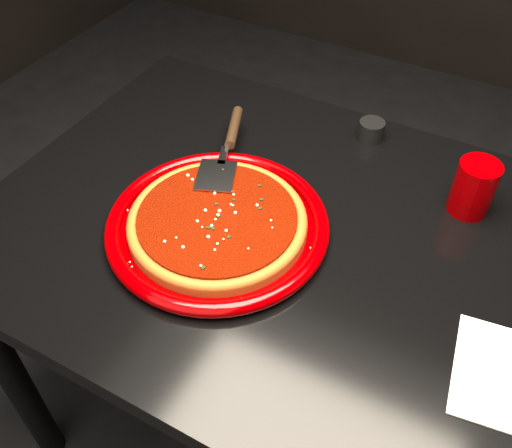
{
  "coord_description": "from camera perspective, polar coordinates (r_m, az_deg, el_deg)",
  "views": [
    {
      "loc": [
        0.23,
        -0.64,
        1.47
      ],
      "look_at": [
        -0.1,
        -0.03,
        0.77
      ],
      "focal_mm": 40.0,
      "sensor_mm": 36.0,
      "label": 1
    }
  ],
  "objects": [
    {
      "name": "pizza_crust_rim",
      "position": [
        0.99,
        -3.89,
        0.38
      ],
      "size": [
        0.34,
        0.34,
        0.02
      ],
      "primitive_type": "torus",
      "rotation": [
        0.0,
        0.0,
        -0.08
      ],
      "color": "brown",
      "rests_on": "plate"
    },
    {
      "name": "ramekin",
      "position": [
        1.22,
        11.45,
        9.18
      ],
      "size": [
        0.07,
        0.07,
        0.04
      ],
      "primitive_type": "cylinder",
      "rotation": [
        0.0,
        0.0,
        -0.28
      ],
      "color": "black",
      "rests_on": "table"
    },
    {
      "name": "plate",
      "position": [
        1.0,
        -3.85,
        -0.12
      ],
      "size": [
        0.42,
        0.42,
        0.03
      ],
      "primitive_type": "cylinder",
      "rotation": [
        0.0,
        0.0,
        -0.08
      ],
      "color": "#6E0000",
      "rests_on": "table"
    },
    {
      "name": "basil_flecks",
      "position": [
        0.98,
        -3.92,
        0.89
      ],
      "size": [
        0.25,
        0.25,
        0.0
      ],
      "primitive_type": null,
      "color": "black",
      "rests_on": "plate"
    },
    {
      "name": "cup",
      "position": [
        1.08,
        20.95,
        3.41
      ],
      "size": [
        0.1,
        0.1,
        0.1
      ],
      "primitive_type": "cylinder",
      "rotation": [
        0.0,
        0.0,
        0.39
      ],
      "color": "#8E0001",
      "rests_on": "table"
    },
    {
      "name": "table",
      "position": [
        1.29,
        4.79,
        -13.0
      ],
      "size": [
        1.2,
        0.8,
        0.75
      ],
      "primitive_type": "cube",
      "color": "black",
      "rests_on": "floor"
    },
    {
      "name": "floor",
      "position": [
        1.63,
        3.94,
        -20.03
      ],
      "size": [
        4.0,
        4.0,
        0.01
      ],
      "primitive_type": "cube",
      "color": "black",
      "rests_on": "ground"
    },
    {
      "name": "parmesan_dusting",
      "position": [
        0.98,
        -3.93,
        0.94
      ],
      "size": [
        0.27,
        0.27,
        0.01
      ],
      "primitive_type": null,
      "color": "beige",
      "rests_on": "plate"
    },
    {
      "name": "pizza_sauce",
      "position": [
        0.98,
        -3.9,
        0.61
      ],
      "size": [
        0.3,
        0.3,
        0.01
      ],
      "primitive_type": "cylinder",
      "rotation": [
        0.0,
        0.0,
        -0.08
      ],
      "color": "#741102",
      "rests_on": "plate"
    },
    {
      "name": "pizza_server",
      "position": [
        1.1,
        -2.96,
        7.56
      ],
      "size": [
        0.19,
        0.3,
        0.02
      ],
      "primitive_type": null,
      "rotation": [
        0.0,
        0.0,
        0.39
      ],
      "color": "#BABDC1",
      "rests_on": "plate"
    },
    {
      "name": "pizza_crust",
      "position": [
        0.99,
        -3.87,
        0.06
      ],
      "size": [
        0.34,
        0.34,
        0.02
      ],
      "primitive_type": "cylinder",
      "rotation": [
        0.0,
        0.0,
        -0.08
      ],
      "color": "brown",
      "rests_on": "plate"
    }
  ]
}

